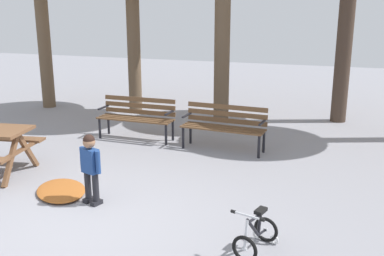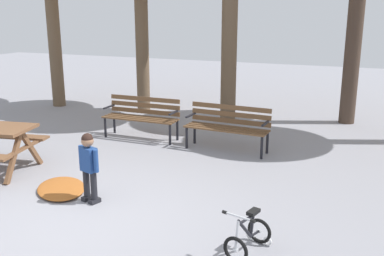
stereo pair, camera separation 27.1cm
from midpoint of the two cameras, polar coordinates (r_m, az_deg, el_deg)
The scene contains 6 objects.
ground at distance 5.91m, azimuth -15.67°, elevation -11.68°, with size 36.00×36.00×0.00m, color gray.
park_bench_far_left at distance 9.22m, azimuth -7.93°, elevation 1.72°, with size 1.61×0.48×0.85m.
park_bench_left at distance 8.42m, azimuth 3.28°, elevation 0.57°, with size 1.62×0.53×0.85m.
child_standing at distance 6.20m, azimuth -14.20°, elevation -4.51°, with size 0.37×0.22×0.99m.
kids_bicycle at distance 5.04m, azimuth 6.70°, elevation -13.50°, with size 0.47×0.62×0.54m.
leaf_pile at distance 6.87m, azimuth -17.63°, elevation -7.68°, with size 0.98×0.68×0.07m, color #9E5623.
Camera 1 is at (3.11, -4.27, 2.59)m, focal length 41.37 mm.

